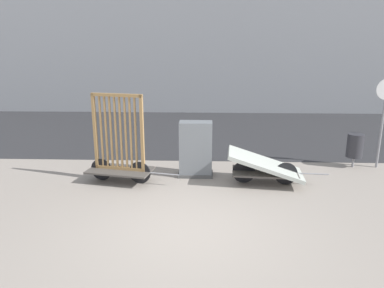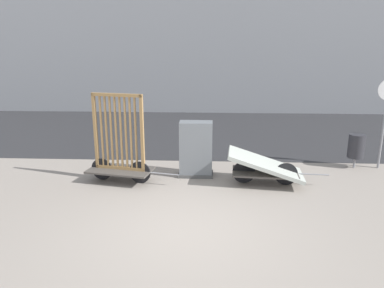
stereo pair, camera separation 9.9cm
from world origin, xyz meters
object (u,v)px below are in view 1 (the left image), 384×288
object	(u,v)px
bike_cart_with_mattress	(265,167)
trash_bin	(355,146)
bike_cart_with_bedframe	(120,154)
utility_cabinet	(196,151)
sign_post	(384,110)

from	to	relation	value
bike_cart_with_mattress	trash_bin	xyz separation A→B (m)	(2.54, 1.31, 0.17)
bike_cart_with_bedframe	bike_cart_with_mattress	xyz separation A→B (m)	(3.41, 0.00, -0.27)
bike_cart_with_mattress	utility_cabinet	distance (m)	1.72
bike_cart_with_bedframe	sign_post	world-z (taller)	sign_post
utility_cabinet	trash_bin	size ratio (longest dim) A/B	1.52
bike_cart_with_bedframe	utility_cabinet	xyz separation A→B (m)	(1.78, 0.49, -0.05)
trash_bin	sign_post	world-z (taller)	sign_post
trash_bin	bike_cart_with_bedframe	bearing A→B (deg)	-167.62
trash_bin	bike_cart_with_mattress	bearing A→B (deg)	-152.81
bike_cart_with_mattress	trash_bin	world-z (taller)	trash_bin
bike_cart_with_bedframe	sign_post	size ratio (longest dim) A/B	0.93
utility_cabinet	sign_post	xyz separation A→B (m)	(4.81, 0.81, 0.91)
bike_cart_with_bedframe	utility_cabinet	world-z (taller)	bike_cart_with_bedframe
bike_cart_with_bedframe	trash_bin	world-z (taller)	bike_cart_with_bedframe
bike_cart_with_mattress	sign_post	bearing A→B (deg)	26.72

